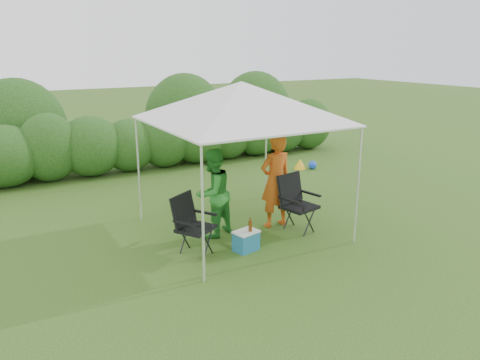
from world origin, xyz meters
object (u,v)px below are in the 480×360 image
woman (213,193)px  chair_right (296,199)px  cooler (246,241)px  canopy (242,102)px  man (276,181)px  chair_left (191,221)px

woman → chair_right: bearing=138.3°
woman → cooler: woman is taller
canopy → cooler: bearing=-114.6°
woman → canopy: bearing=151.0°
man → woman: 1.29m
cooler → man: bearing=21.1°
chair_left → man: man is taller
chair_right → chair_left: 2.18m
chair_left → woman: woman is taller
chair_right → cooler: (-1.32, -0.39, -0.43)m
canopy → chair_right: (0.94, -0.45, -1.85)m
canopy → woman: canopy is taller
chair_right → cooler: bearing=-176.2°
canopy → chair_left: bearing=-160.5°
canopy → chair_right: size_ratio=2.86×
canopy → man: bearing=-8.0°
chair_right → chair_left: bearing=167.1°
canopy → cooler: (-0.38, -0.84, -2.28)m
canopy → woman: size_ratio=1.87×
cooler → woman: bearing=88.9°
chair_right → chair_left: (-2.18, 0.01, -0.04)m
cooler → canopy: bearing=52.3°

